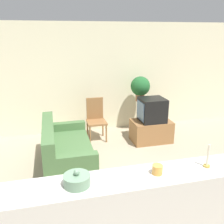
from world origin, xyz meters
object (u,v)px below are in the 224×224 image
couch (66,153)px  potted_plant (140,87)px  television (152,110)px  wooden_chair (96,117)px  decorative_bowl (77,180)px

couch → potted_plant: size_ratio=2.69×
couch → television: size_ratio=2.93×
couch → wooden_chair: size_ratio=1.68×
wooden_chair → television: bearing=-20.6°
wooden_chair → decorative_bowl: (-0.81, -3.43, 0.58)m
television → couch: bearing=-159.0°
couch → decorative_bowl: size_ratio=6.45×
wooden_chair → decorative_bowl: 3.57m
television → decorative_bowl: 3.61m
television → decorative_bowl: size_ratio=2.21×
wooden_chair → decorative_bowl: decorative_bowl is taller
television → potted_plant: potted_plant is taller
potted_plant → television: bearing=-85.8°
wooden_chair → potted_plant: potted_plant is taller
television → wooden_chair: (-1.22, 0.46, -0.23)m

